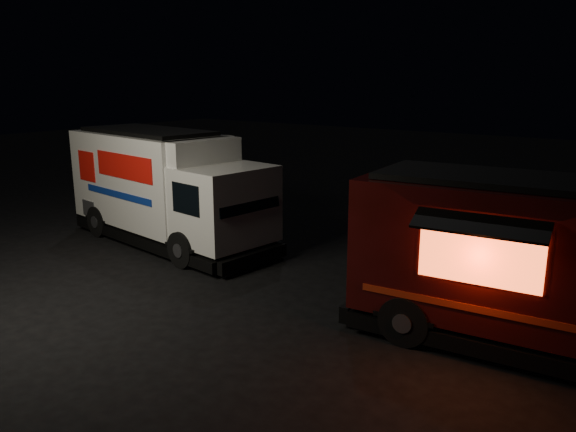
# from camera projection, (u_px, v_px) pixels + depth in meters

# --- Properties ---
(ground) EXTENTS (80.00, 80.00, 0.00)m
(ground) POSITION_uv_depth(u_px,v_px,m) (215.00, 290.00, 12.90)
(ground) COLOR black
(ground) RESTS_ON ground
(white_truck) EXTENTS (7.49, 3.33, 3.28)m
(white_truck) POSITION_uv_depth(u_px,v_px,m) (169.00, 188.00, 16.22)
(white_truck) COLOR silver
(white_truck) RESTS_ON ground
(red_truck) EXTENTS (6.83, 3.06, 3.08)m
(red_truck) POSITION_uv_depth(u_px,v_px,m) (539.00, 266.00, 9.81)
(red_truck) COLOR #380A0B
(red_truck) RESTS_ON ground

